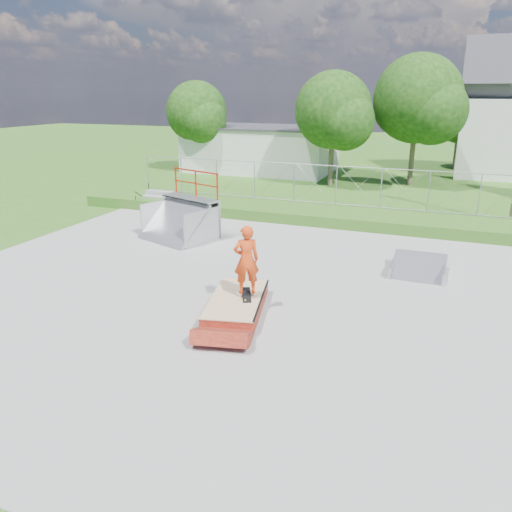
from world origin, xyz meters
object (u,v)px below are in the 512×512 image
at_px(grind_box, 237,305).
at_px(flat_bank_ramp, 418,268).
at_px(quarter_pipe, 177,207).
at_px(skater, 246,263).

distance_m(grind_box, flat_bank_ramp, 6.23).
xyz_separation_m(quarter_pipe, flat_bank_ramp, (8.99, -0.75, -1.03)).
height_order(grind_box, quarter_pipe, quarter_pipe).
height_order(flat_bank_ramp, skater, skater).
relative_size(quarter_pipe, skater, 1.42).
height_order(grind_box, skater, skater).
distance_m(quarter_pipe, skater, 7.21).
bearing_deg(quarter_pipe, skater, -26.84).
xyz_separation_m(quarter_pipe, skater, (5.01, -5.19, 0.08)).
xyz_separation_m(grind_box, skater, (0.22, 0.15, 1.15)).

